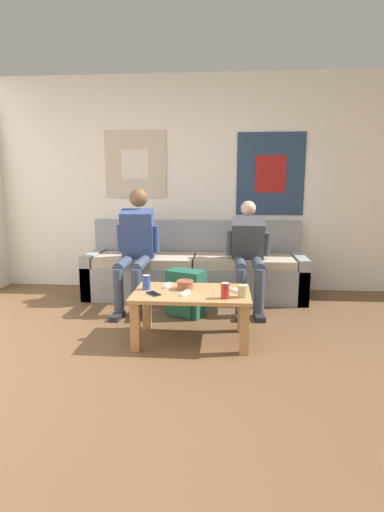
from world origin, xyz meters
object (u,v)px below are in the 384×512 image
object	(u,v)px
drink_can_blue	(146,282)
game_controller_near_left	(235,290)
backpack	(186,294)
game_controller_near_right	(167,285)
person_seated_teen	(249,250)
ceramic_bowl	(185,284)
cell_phone	(153,294)
coffee_table	(192,301)
pillar_candle	(243,291)
game_controller_far_center	(185,293)
person_seated_adult	(136,244)
couch	(195,271)
drink_can_red	(225,291)

from	to	relation	value
drink_can_blue	game_controller_near_left	distance (m)	0.74
backpack	game_controller_near_left	xyz separation A→B (m)	(0.46, -0.59, 0.22)
drink_can_blue	game_controller_near_right	bearing A→B (deg)	32.23
person_seated_teen	drink_can_blue	size ratio (longest dim) A/B	8.95
ceramic_bowl	cell_phone	distance (m)	0.30
coffee_table	game_controller_near_left	size ratio (longest dim) A/B	7.10
cell_phone	pillar_candle	bearing A→B (deg)	-2.01
person_seated_teen	game_controller_near_left	xyz separation A→B (m)	(-0.17, -0.98, -0.17)
game_controller_far_center	backpack	bearing A→B (deg)	95.20
backpack	game_controller_near_left	distance (m)	0.78
person_seated_adult	cell_phone	distance (m)	1.16
game_controller_near_left	drink_can_blue	bearing A→B (deg)	179.67
couch	person_seated_teen	size ratio (longest dim) A/B	2.24
couch	ceramic_bowl	world-z (taller)	couch
game_controller_near_left	drink_can_red	bearing A→B (deg)	-111.43
cell_phone	game_controller_far_center	bearing A→B (deg)	2.96
coffee_table	game_controller_near_left	world-z (taller)	game_controller_near_left
backpack	ceramic_bowl	bearing A→B (deg)	-85.11
ceramic_bowl	cell_phone	bearing A→B (deg)	-144.37
couch	game_controller_near_right	distance (m)	1.25
game_controller_near_right	couch	bearing A→B (deg)	82.99
person_seated_adult	drink_can_blue	distance (m)	0.99
couch	game_controller_far_center	distance (m)	1.46
person_seated_adult	person_seated_teen	distance (m)	1.20
pillar_candle	drink_can_blue	distance (m)	0.81
coffee_table	game_controller_far_center	bearing A→B (deg)	-116.14
coffee_table	cell_phone	distance (m)	0.33
pillar_candle	person_seated_teen	bearing A→B (deg)	84.37
coffee_table	person_seated_teen	xyz separation A→B (m)	(0.52, 1.01, 0.26)
coffee_table	cell_phone	bearing A→B (deg)	-160.98
drink_can_red	game_controller_near_right	distance (m)	0.59
cell_phone	person_seated_adult	bearing A→B (deg)	109.33
ceramic_bowl	game_controller_near_right	size ratio (longest dim) A/B	1.00
ceramic_bowl	drink_can_red	world-z (taller)	drink_can_red
backpack	drink_can_blue	bearing A→B (deg)	-115.08
drink_can_red	pillar_candle	bearing A→B (deg)	17.54
couch	drink_can_blue	distance (m)	1.38
game_controller_near_left	game_controller_far_center	xyz separation A→B (m)	(-0.40, -0.12, 0.00)
person_seated_teen	game_controller_near_left	size ratio (longest dim) A/B	8.21
ceramic_bowl	pillar_candle	xyz separation A→B (m)	(0.47, -0.20, 0.01)
pillar_candle	game_controller_near_right	size ratio (longest dim) A/B	0.74
drink_can_red	game_controller_far_center	xyz separation A→B (m)	(-0.32, 0.08, -0.05)
coffee_table	game_controller_near_right	distance (m)	0.28
backpack	game_controller_near_left	world-z (taller)	backpack
game_controller_near_right	game_controller_far_center	world-z (taller)	same
coffee_table	game_controller_near_right	xyz separation A→B (m)	(-0.22, 0.14, 0.09)
couch	game_controller_near_right	world-z (taller)	couch
person_seated_adult	pillar_candle	xyz separation A→B (m)	(1.09, -1.10, -0.19)
backpack	game_controller_far_center	size ratio (longest dim) A/B	3.11
pillar_candle	game_controller_far_center	xyz separation A→B (m)	(-0.46, 0.04, -0.04)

